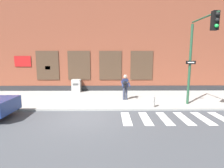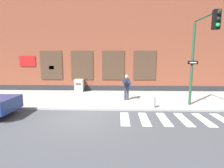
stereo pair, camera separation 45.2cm
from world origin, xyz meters
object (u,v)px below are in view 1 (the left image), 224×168
busker (125,86)px  fire_hydrant (153,101)px  traffic_light (199,47)px  utility_box (76,86)px

busker → fire_hydrant: bearing=-51.1°
busker → fire_hydrant: 2.46m
traffic_light → fire_hydrant: bearing=175.3°
busker → traffic_light: size_ratio=0.34×
busker → utility_box: (-3.91, 2.93, -0.46)m
utility_box → fire_hydrant: bearing=-41.5°
busker → utility_box: size_ratio=1.63×
busker → fire_hydrant: (1.49, -1.85, -0.64)m
utility_box → fire_hydrant: size_ratio=1.51×
busker → utility_box: busker is taller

